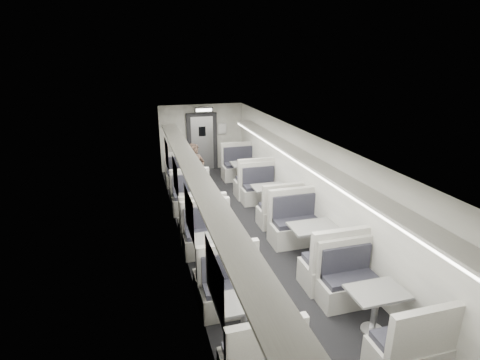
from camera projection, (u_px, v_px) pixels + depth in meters
room at (251, 194)px, 8.15m from camera, size 3.24×12.24×2.64m
booth_left_a at (184, 182)px, 11.48m from camera, size 0.99×2.01×1.08m
booth_left_b at (196, 209)px, 9.41m from camera, size 1.07×2.17×1.16m
booth_left_c at (216, 254)px, 7.32m from camera, size 1.07×2.17×1.16m
booth_left_d at (244, 320)px, 5.53m from camera, size 1.04×2.11×1.13m
booth_right_a at (246, 175)px, 12.01m from camera, size 1.15×2.32×1.24m
booth_right_b at (269, 199)px, 10.08m from camera, size 1.06×2.16×1.15m
booth_right_c at (312, 243)px, 7.68m from camera, size 1.15×2.33×1.25m
booth_right_d at (375, 311)px, 5.74m from camera, size 1.04×2.11×1.13m
passenger at (196, 173)px, 10.77m from camera, size 0.74×0.63×1.71m
window_a at (167, 154)px, 10.82m from camera, size 0.02×1.18×0.84m
window_b at (175, 177)px, 8.82m from camera, size 0.02×1.18×0.84m
window_c at (189, 214)px, 6.81m from camera, size 0.02×1.18×0.84m
window_d at (214, 281)px, 4.81m from camera, size 0.02×1.18×0.84m
luggage_rack_left at (195, 172)px, 7.33m from camera, size 0.46×10.40×0.09m
luggage_rack_right at (311, 162)px, 7.97m from camera, size 0.46×10.40×0.09m
vestibule_door at (202, 142)px, 13.61m from camera, size 1.10×0.13×2.10m
exit_sign at (204, 110)px, 12.76m from camera, size 0.62×0.12×0.16m
wall_notice at (222, 129)px, 13.64m from camera, size 0.32×0.02×0.40m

